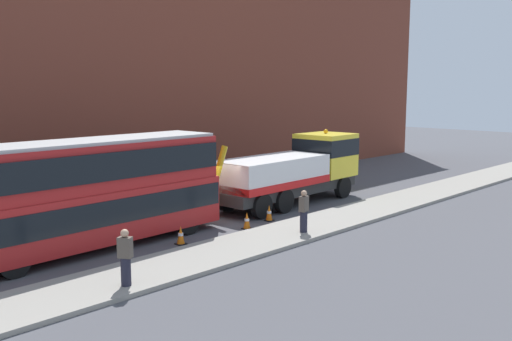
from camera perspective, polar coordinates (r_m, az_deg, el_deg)
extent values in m
plane|color=#4C4C51|center=(25.68, -4.74, -5.01)|extent=(120.00, 120.00, 0.00)
cube|color=gray|center=(22.76, 2.29, -6.56)|extent=(60.00, 2.80, 0.15)
cube|color=brown|center=(31.29, -14.52, 11.92)|extent=(60.00, 1.20, 16.00)
cube|color=#2D2D2D|center=(28.90, 3.28, -1.75)|extent=(9.06, 2.48, 0.55)
cube|color=yellow|center=(31.21, 7.01, 1.61)|extent=(2.68, 2.68, 2.30)
cube|color=black|center=(31.16, 7.03, 2.43)|extent=(2.71, 2.71, 0.90)
cube|color=silver|center=(27.75, 1.61, -0.12)|extent=(6.18, 2.79, 1.40)
cube|color=red|center=(27.83, 1.61, -1.18)|extent=(6.18, 2.84, 0.36)
cylinder|color=#B79914|center=(25.04, -3.93, -0.38)|extent=(1.24, 0.32, 2.52)
sphere|color=orange|center=(31.09, 7.05, 3.94)|extent=(0.24, 0.24, 0.24)
cylinder|color=black|center=(32.18, 5.45, -1.21)|extent=(1.17, 0.38, 1.16)
cylinder|color=black|center=(30.92, 8.74, -1.67)|extent=(1.17, 0.38, 1.16)
cylinder|color=black|center=(28.40, -0.63, -2.48)|extent=(1.17, 0.38, 1.16)
cylinder|color=black|center=(26.97, 2.83, -3.08)|extent=(1.17, 0.38, 1.16)
cylinder|color=black|center=(27.27, -2.92, -2.95)|extent=(1.17, 0.38, 1.16)
cylinder|color=black|center=(25.78, 0.57, -3.61)|extent=(1.17, 0.38, 1.16)
cube|color=#AD1E1E|center=(21.72, -16.60, -4.35)|extent=(11.07, 2.84, 1.90)
cube|color=#AD1E1E|center=(21.41, -16.80, 0.36)|extent=(10.85, 2.73, 1.70)
cube|color=black|center=(21.67, -16.63, -3.70)|extent=(10.96, 2.88, 0.90)
cube|color=black|center=(21.39, -16.81, 0.62)|extent=(10.74, 2.88, 1.00)
cube|color=#B2B2B2|center=(21.30, -16.91, 2.78)|extent=(10.63, 2.62, 0.12)
cube|color=yellow|center=(24.73, -5.74, 0.44)|extent=(0.11, 1.50, 0.44)
cylinder|color=black|center=(24.90, -10.12, -4.32)|extent=(1.05, 0.33, 1.04)
cylinder|color=black|center=(23.26, -6.85, -5.15)|extent=(1.05, 0.33, 1.04)
cylinder|color=black|center=(19.51, -23.22, -8.47)|extent=(1.05, 0.33, 1.04)
cylinder|color=#232333|center=(17.34, -12.98, -9.90)|extent=(0.41, 0.41, 0.85)
cube|color=brown|center=(17.13, -13.06, -7.56)|extent=(0.43, 0.48, 0.62)
sphere|color=tan|center=(17.02, -13.11, -6.17)|extent=(0.24, 0.24, 0.24)
cylinder|color=#232333|center=(22.96, 4.82, -5.16)|extent=(0.35, 0.35, 0.85)
cube|color=brown|center=(22.80, 4.84, -3.36)|extent=(0.44, 0.33, 0.62)
sphere|color=tan|center=(22.72, 4.86, -2.30)|extent=(0.24, 0.24, 0.24)
cone|color=orange|center=(21.87, -7.60, -6.48)|extent=(0.32, 0.32, 0.72)
cylinder|color=white|center=(21.86, -7.60, -6.39)|extent=(0.21, 0.21, 0.10)
cube|color=black|center=(21.96, -7.58, -7.34)|extent=(0.36, 0.36, 0.04)
cone|color=orange|center=(23.98, -0.93, -5.07)|extent=(0.32, 0.32, 0.72)
cylinder|color=white|center=(23.97, -0.93, -4.99)|extent=(0.21, 0.21, 0.10)
cube|color=black|center=(24.06, -0.92, -5.86)|extent=(0.36, 0.36, 0.04)
cone|color=orange|center=(25.40, 1.33, -4.30)|extent=(0.32, 0.32, 0.72)
cylinder|color=white|center=(25.39, 1.33, -4.22)|extent=(0.21, 0.21, 0.10)
cube|color=black|center=(25.48, 1.33, -5.05)|extent=(0.36, 0.36, 0.04)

